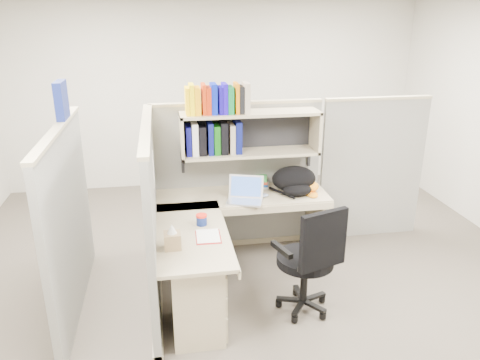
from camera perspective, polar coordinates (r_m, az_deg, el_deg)
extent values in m
plane|color=#3D372F|center=(4.62, 1.53, -12.90)|extent=(6.00, 6.00, 0.00)
plane|color=#B3AEA2|center=(6.94, -3.21, 10.39)|extent=(6.00, 0.00, 6.00)
cube|color=slate|center=(5.06, -0.35, 0.28)|extent=(1.80, 0.06, 1.60)
cube|color=gray|center=(4.84, -0.37, 9.39)|extent=(1.80, 0.08, 0.03)
cube|color=slate|center=(4.17, -10.64, -4.55)|extent=(0.06, 1.80, 1.60)
cube|color=gray|center=(3.91, -11.40, 6.39)|extent=(0.08, 1.80, 0.03)
cube|color=slate|center=(4.25, -20.14, -5.01)|extent=(0.06, 1.80, 1.60)
cube|color=slate|center=(5.51, 15.77, 1.19)|extent=(1.20, 0.06, 1.60)
cube|color=navy|center=(4.29, -20.96, 9.08)|extent=(0.07, 0.27, 0.32)
cube|color=white|center=(4.16, -10.52, 1.34)|extent=(0.00, 0.21, 0.28)
cube|color=tan|center=(4.68, 1.25, 8.14)|extent=(1.40, 0.34, 0.03)
cube|color=tan|center=(4.78, 1.22, 3.33)|extent=(1.40, 0.34, 0.03)
cube|color=tan|center=(4.65, -7.12, 5.32)|extent=(0.03, 0.34, 0.44)
cube|color=tan|center=(4.90, 9.17, 5.97)|extent=(0.03, 0.34, 0.44)
cube|color=black|center=(4.88, 0.88, 6.17)|extent=(1.38, 0.01, 0.41)
cube|color=#FFC505|center=(4.56, -6.47, 9.56)|extent=(0.03, 0.20, 0.26)
cube|color=#FFDB05|center=(4.56, -5.93, 9.77)|extent=(0.05, 0.20, 0.29)
cube|color=#EEA205|center=(4.57, -5.25, 9.61)|extent=(0.06, 0.20, 0.26)
cube|color=#B22907|center=(4.57, -4.46, 9.83)|extent=(0.04, 0.20, 0.29)
cube|color=#AE2306|center=(4.58, -3.91, 9.67)|extent=(0.05, 0.20, 0.26)
cube|color=#0518A7|center=(4.58, -3.24, 9.88)|extent=(0.06, 0.20, 0.29)
cube|color=#100487|center=(4.59, -2.45, 9.73)|extent=(0.04, 0.20, 0.26)
cube|color=#1705A7|center=(4.59, -1.91, 9.93)|extent=(0.04, 0.20, 0.29)
cube|color=#07642A|center=(4.60, -1.24, 9.77)|extent=(0.06, 0.20, 0.26)
cube|color=#D46F05|center=(4.61, -0.46, 9.98)|extent=(0.04, 0.20, 0.29)
cube|color=black|center=(4.62, 0.08, 9.81)|extent=(0.05, 0.20, 0.26)
cube|color=tan|center=(4.62, 0.74, 10.01)|extent=(0.06, 0.20, 0.29)
cube|color=#07074C|center=(4.69, -6.31, 4.89)|extent=(0.05, 0.24, 0.29)
cube|color=silver|center=(4.69, -5.56, 5.11)|extent=(0.06, 0.24, 0.32)
cube|color=black|center=(4.69, -4.67, 4.97)|extent=(0.07, 0.24, 0.29)
cube|color=#080D51|center=(4.70, -3.68, 5.20)|extent=(0.05, 0.24, 0.32)
cube|color=#0B4D0B|center=(4.71, -2.92, 5.06)|extent=(0.06, 0.24, 0.29)
cube|color=black|center=(4.71, -2.05, 5.28)|extent=(0.07, 0.24, 0.32)
cube|color=gray|center=(4.73, -1.06, 5.15)|extent=(0.05, 0.24, 0.29)
cube|color=#080D50|center=(4.73, -0.32, 5.36)|extent=(0.06, 0.24, 0.32)
cube|color=tan|center=(4.79, 0.30, -1.99)|extent=(1.74, 0.60, 0.03)
cube|color=tan|center=(4.03, -5.86, -6.55)|extent=(0.60, 1.34, 0.03)
cube|color=tan|center=(4.53, 0.95, -3.81)|extent=(1.74, 0.02, 0.07)
cube|color=tan|center=(4.07, -1.60, -6.70)|extent=(0.02, 1.34, 0.07)
cube|color=tan|center=(3.91, -5.28, -13.75)|extent=(0.40, 0.55, 0.68)
cube|color=gray|center=(3.82, -2.18, -11.01)|extent=(0.02, 0.50, 0.16)
cube|color=gray|center=(3.92, -2.15, -13.27)|extent=(0.02, 0.50, 0.16)
cube|color=gray|center=(4.04, -2.10, -15.87)|extent=(0.02, 0.50, 0.22)
cube|color=#B2B2B7|center=(3.82, -2.03, -11.00)|extent=(0.01, 0.12, 0.01)
cube|color=tan|center=(5.15, 9.07, -5.05)|extent=(0.03, 0.55, 0.70)
cylinder|color=navy|center=(4.13, -4.70, -4.93)|extent=(0.09, 0.09, 0.08)
cylinder|color=red|center=(4.11, -4.72, -4.35)|extent=(0.10, 0.10, 0.02)
ellipsoid|color=#8595BC|center=(4.73, 2.93, -1.87)|extent=(0.10, 0.07, 0.04)
cylinder|color=white|center=(4.91, -0.55, -0.53)|extent=(0.10, 0.10, 0.11)
cylinder|color=black|center=(4.09, 7.95, -9.59)|extent=(0.49, 0.49, 0.07)
cube|color=black|center=(3.80, 10.13, -7.24)|extent=(0.42, 0.19, 0.49)
cylinder|color=black|center=(4.19, 7.81, -12.00)|extent=(0.06, 0.06, 0.43)
cylinder|color=black|center=(4.33, 7.66, -14.76)|extent=(0.47, 0.47, 0.11)
cube|color=black|center=(3.89, 5.09, -8.44)|extent=(0.13, 0.28, 0.04)
cube|color=black|center=(4.15, 10.83, -6.80)|extent=(0.13, 0.28, 0.04)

